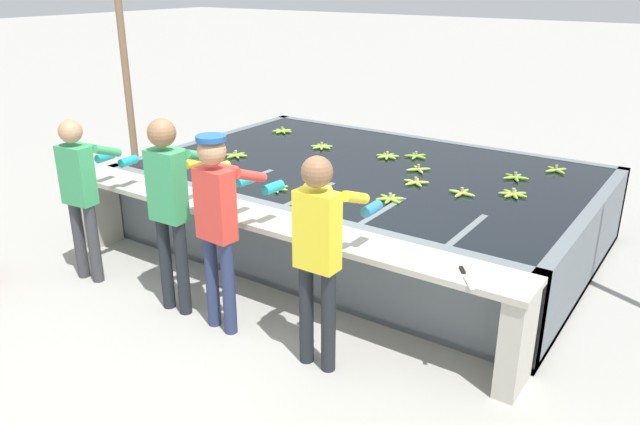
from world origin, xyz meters
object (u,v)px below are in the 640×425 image
Objects in this scene: worker_3 at (320,244)px; banana_bunch_floating_1 at (275,188)px; banana_bunch_floating_9 at (462,193)px; knife_0 at (465,274)px; worker_1 at (171,198)px; banana_bunch_floating_4 at (322,147)px; support_post_left at (127,80)px; banana_bunch_floating_11 at (515,177)px; banana_bunch_floating_13 at (390,199)px; banana_bunch_floating_3 at (513,194)px; banana_bunch_floating_6 at (418,169)px; banana_bunch_floating_10 at (416,182)px; banana_bunch_floating_0 at (416,156)px; banana_bunch_floating_12 at (229,173)px; worker_0 at (82,186)px; banana_bunch_floating_8 at (556,170)px; banana_bunch_floating_5 at (236,155)px; worker_2 at (219,215)px; banana_bunch_floating_2 at (282,131)px; banana_bunch_floating_7 at (387,156)px; knife_1 at (316,228)px.

banana_bunch_floating_1 is at bearing 138.79° from worker_3.
banana_bunch_floating_9 reaches higher than knife_0.
worker_1 is 2.78m from banana_bunch_floating_4.
knife_0 is 5.21m from support_post_left.
banana_bunch_floating_9 is 0.09× the size of support_post_left.
banana_bunch_floating_11 is 1.53m from banana_bunch_floating_13.
worker_3 is at bearing -154.19° from knife_0.
banana_bunch_floating_3 and banana_bunch_floating_6 have the same top height.
banana_bunch_floating_10 is 1.07m from banana_bunch_floating_11.
banana_bunch_floating_10 is 0.98× the size of banana_bunch_floating_13.
knife_0 is at bearing -57.34° from banana_bunch_floating_0.
worker_1 reaches higher than banana_bunch_floating_6.
banana_bunch_floating_11 and banana_bunch_floating_12 have the same top height.
banana_bunch_floating_0 is 0.09× the size of support_post_left.
banana_bunch_floating_4 is at bearing 73.48° from worker_0.
worker_1 is 4.10m from banana_bunch_floating_8.
banana_bunch_floating_11 is (0.96, 0.31, -0.00)m from banana_bunch_floating_6.
banana_bunch_floating_0 is 1.95m from banana_bunch_floating_1.
worker_0 is at bearing -122.67° from banana_bunch_floating_0.
worker_2 is at bearing -51.40° from banana_bunch_floating_5.
banana_bunch_floating_3 is at bearing -12.96° from banana_bunch_floating_2.
banana_bunch_floating_11 is at bearing 31.49° from banana_bunch_floating_12.
worker_3 is 5.95× the size of banana_bunch_floating_7.
banana_bunch_floating_10 is at bearing 42.29° from worker_0.
banana_bunch_floating_5 is at bearing 5.86° from support_post_left.
banana_bunch_floating_6 is at bearing 112.52° from banana_bunch_floating_10.
banana_bunch_floating_10 is at bearing 84.79° from knife_1.
banana_bunch_floating_8 is 0.90× the size of banana_bunch_floating_11.
banana_bunch_floating_13 is at bearing -119.56° from banana_bunch_floating_8.
worker_1 is 1.22m from banana_bunch_floating_1.
banana_bunch_floating_11 is 0.91× the size of knife_0.
worker_2 is 3.59m from support_post_left.
banana_bunch_floating_13 is at bearing -87.55° from banana_bunch_floating_10.
worker_2 is 3.61m from banana_bunch_floating_2.
banana_bunch_floating_5 is (0.22, 1.92, -0.10)m from worker_0.
support_post_left is at bearing -166.66° from banana_bunch_floating_6.
worker_3 is at bearing -79.92° from banana_bunch_floating_6.
worker_0 is 0.92× the size of worker_1.
banana_bunch_floating_5 is (-2.46, 1.86, -0.16)m from worker_3.
knife_1 is (-0.14, -1.57, -0.01)m from banana_bunch_floating_10.
worker_0 is 3.18m from banana_bunch_floating_2.
worker_1 reaches higher than banana_bunch_floating_10.
banana_bunch_floating_13 is at bearing -8.18° from banana_bunch_floating_5.
knife_1 is (2.26, 0.62, -0.11)m from worker_0.
banana_bunch_floating_13 is (0.73, -1.28, 0.00)m from banana_bunch_floating_7.
banana_bunch_floating_1 is at bearing 162.39° from knife_0.
worker_2 is 2.26m from banana_bunch_floating_10.
banana_bunch_floating_5 is at bearing -146.93° from banana_bunch_floating_7.
banana_bunch_floating_8 is at bearing 60.93° from banana_bunch_floating_11.
banana_bunch_floating_2 is 2.96m from banana_bunch_floating_13.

